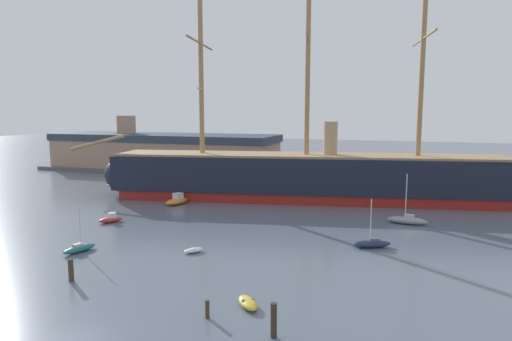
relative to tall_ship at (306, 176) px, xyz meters
name	(u,v)px	position (x,y,z in m)	size (l,w,h in m)	color
tall_ship	(306,176)	(0.00, 0.00, 0.00)	(73.29, 20.79, 35.52)	maroon
sailboat_foreground_left	(79,248)	(-15.90, -33.20, -3.48)	(2.01, 3.74, 4.66)	#236670
dinghy_foreground_right	(248,303)	(4.44, -39.55, -3.56)	(2.50, 2.69, 0.61)	gold
dinghy_near_centre	(194,250)	(-4.91, -29.70, -3.63)	(1.97, 2.08, 0.47)	silver
motorboat_mid_left	(111,219)	(-20.43, -22.14, -3.44)	(2.78, 3.03, 1.23)	#B22D28
sailboat_mid_right	(372,243)	(11.90, -22.21, -3.44)	(4.10, 2.68, 5.15)	#1E284C
motorboat_alongside_bow	(177,201)	(-17.78, -9.78, -3.26)	(2.99, 4.49, 1.74)	orange
sailboat_alongside_stern	(407,220)	(15.37, -10.87, -3.33)	(5.00, 1.91, 6.37)	gray
motorboat_far_left	(155,181)	(-31.00, 5.69, -3.33)	(1.60, 3.70, 1.54)	orange
sailboat_far_right	(491,200)	(27.63, 6.75, -3.43)	(4.15, 1.93, 5.21)	#1E284C
dinghy_distant_centre	(306,182)	(-3.41, 15.65, -3.64)	(1.24, 2.08, 0.46)	#1E284C
mooring_piling_nearest	(71,270)	(-11.15, -39.72, -2.92)	(0.43, 0.43, 1.90)	#423323
mooring_piling_left_pair	(274,320)	(7.44, -43.12, -2.75)	(0.40, 0.40, 2.25)	#382B1E
mooring_piling_right_pair	(207,309)	(2.41, -42.09, -3.23)	(0.29, 0.29, 1.28)	#423323
dockside_warehouse_left	(163,152)	(-40.00, 23.91, 0.43)	(59.29, 17.65, 13.01)	#565659
seagull_in_flight	(199,88)	(-3.23, -31.24, 12.25)	(0.41, 1.22, 0.14)	silver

